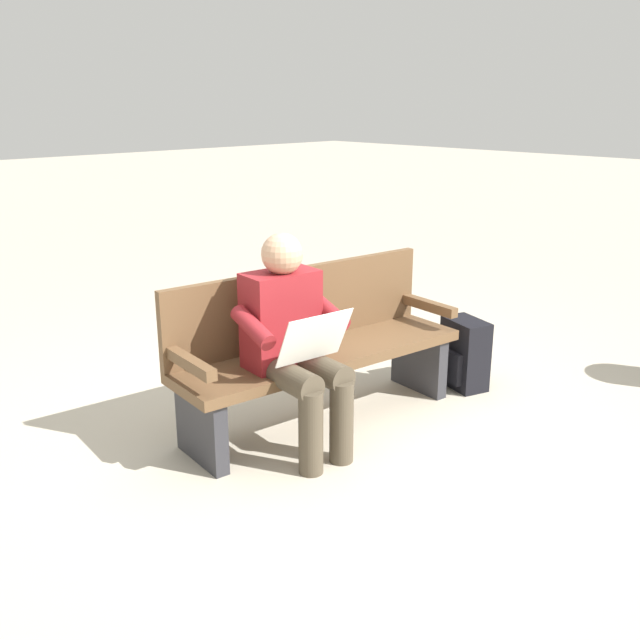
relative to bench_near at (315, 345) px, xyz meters
The scene contains 4 objects.
ground_plane 0.46m from the bench_near, 83.67° to the left, with size 40.00×40.00×0.00m, color #B7AD99.
bench_near is the anchor object (origin of this frame).
person_seated 0.43m from the bench_near, 29.98° to the left, with size 0.60×0.60×1.18m.
backpack 1.11m from the bench_near, 162.03° to the left, with size 0.30×0.36×0.46m.
Camera 1 is at (2.69, 2.79, 1.85)m, focal length 39.94 mm.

